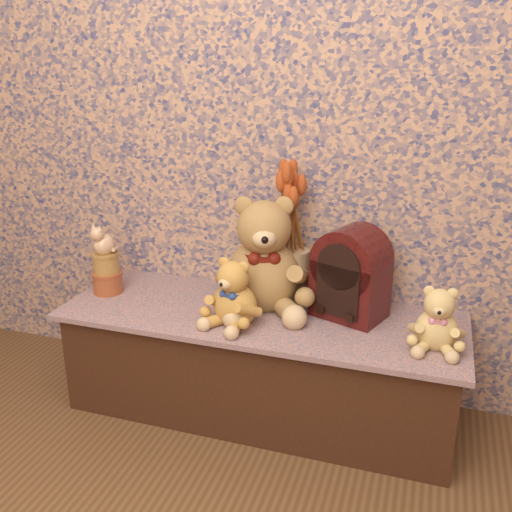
{
  "coord_description": "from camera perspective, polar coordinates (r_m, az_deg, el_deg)",
  "views": [
    {
      "loc": [
        0.57,
        -0.57,
        1.3
      ],
      "look_at": [
        0.0,
        1.2,
        0.65
      ],
      "focal_mm": 39.7,
      "sensor_mm": 36.0,
      "label": 1
    }
  ],
  "objects": [
    {
      "name": "biscuit_tin_upper",
      "position": [
        2.31,
        -14.89,
        -0.69
      ],
      "size": [
        0.11,
        0.11,
        0.08
      ],
      "primitive_type": "cylinder",
      "rotation": [
        0.0,
        0.0,
        -0.09
      ],
      "color": "#D0BE5B",
      "rests_on": "biscuit_tin_lower"
    },
    {
      "name": "display_shelf",
      "position": [
        2.2,
        0.41,
        -10.63
      ],
      "size": [
        1.48,
        0.52,
        0.41
      ],
      "primitive_type": "cube",
      "color": "#3A5376",
      "rests_on": "ground"
    },
    {
      "name": "teddy_small",
      "position": [
        1.91,
        17.88,
        -5.66
      ],
      "size": [
        0.18,
        0.22,
        0.23
      ],
      "primitive_type": null,
      "rotation": [
        0.0,
        0.0,
        0.01
      ],
      "color": "#DEBC69",
      "rests_on": "display_shelf"
    },
    {
      "name": "ceramic_vase",
      "position": [
        2.17,
        3.74,
        -1.96
      ],
      "size": [
        0.15,
        0.15,
        0.21
      ],
      "primitive_type": "cylinder",
      "rotation": [
        0.0,
        0.0,
        0.22
      ],
      "color": "tan",
      "rests_on": "display_shelf"
    },
    {
      "name": "dried_stalks",
      "position": [
        2.08,
        3.91,
        5.62
      ],
      "size": [
        0.23,
        0.23,
        0.38
      ],
      "primitive_type": null,
      "rotation": [
        0.0,
        0.0,
        0.14
      ],
      "color": "#AF451C",
      "rests_on": "ceramic_vase"
    },
    {
      "name": "biscuit_tin_lower",
      "position": [
        2.34,
        -14.72,
        -2.58
      ],
      "size": [
        0.15,
        0.15,
        0.08
      ],
      "primitive_type": "cylinder",
      "rotation": [
        0.0,
        0.0,
        0.42
      ],
      "color": "#AC6E32",
      "rests_on": "display_shelf"
    },
    {
      "name": "cathedral_radio",
      "position": [
        2.05,
        9.55,
        -1.63
      ],
      "size": [
        0.29,
        0.25,
        0.34
      ],
      "primitive_type": null,
      "rotation": [
        0.0,
        0.0,
        -0.35
      ],
      "color": "#36090B",
      "rests_on": "display_shelf"
    },
    {
      "name": "teddy_large",
      "position": [
        2.08,
        0.79,
        0.8
      ],
      "size": [
        0.48,
        0.52,
        0.46
      ],
      "primitive_type": null,
      "rotation": [
        0.0,
        0.0,
        0.32
      ],
      "color": "olive",
      "rests_on": "display_shelf"
    },
    {
      "name": "cat_figurine",
      "position": [
        2.28,
        -15.11,
        1.77
      ],
      "size": [
        0.11,
        0.12,
        0.13
      ],
      "primitive_type": null,
      "rotation": [
        0.0,
        0.0,
        -0.22
      ],
      "color": "silver",
      "rests_on": "biscuit_tin_upper"
    },
    {
      "name": "teddy_medium",
      "position": [
        1.98,
        -2.12,
        -3.33
      ],
      "size": [
        0.26,
        0.29,
        0.26
      ],
      "primitive_type": null,
      "rotation": [
        0.0,
        0.0,
        -0.27
      ],
      "color": "#B98834",
      "rests_on": "display_shelf"
    }
  ]
}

